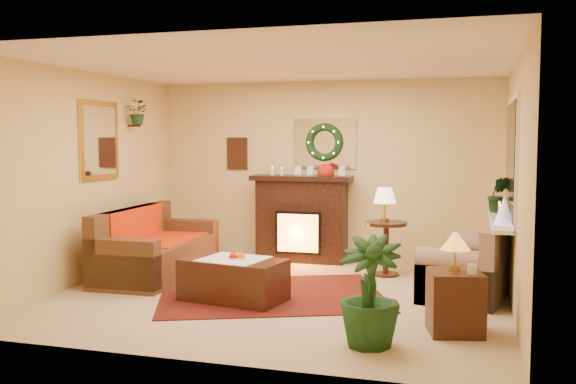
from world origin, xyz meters
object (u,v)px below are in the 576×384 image
(sofa, at_px, (158,243))
(side_table_round, at_px, (386,251))
(fireplace, at_px, (302,223))
(coffee_table, at_px, (234,282))
(loveseat, at_px, (469,258))
(end_table_square, at_px, (455,304))

(sofa, bearing_deg, side_table_round, 15.33)
(fireplace, distance_m, coffee_table, 2.45)
(loveseat, distance_m, end_table_square, 1.53)
(loveseat, xyz_separation_m, side_table_round, (-1.05, 0.78, -0.09))
(fireplace, distance_m, side_table_round, 1.47)
(sofa, xyz_separation_m, coffee_table, (1.41, -0.93, -0.22))
(sofa, height_order, side_table_round, sofa)
(loveseat, bearing_deg, coffee_table, -145.22)
(fireplace, bearing_deg, loveseat, -32.39)
(sofa, relative_size, loveseat, 1.43)
(sofa, distance_m, end_table_square, 4.04)
(coffee_table, bearing_deg, loveseat, 32.32)
(loveseat, bearing_deg, sofa, -166.30)
(fireplace, height_order, side_table_round, fireplace)
(coffee_table, bearing_deg, sofa, 156.61)
(sofa, bearing_deg, coffee_table, -35.08)
(fireplace, height_order, coffee_table, fireplace)
(coffee_table, bearing_deg, side_table_round, 61.66)
(side_table_round, relative_size, end_table_square, 1.23)
(sofa, bearing_deg, fireplace, 42.86)
(end_table_square, distance_m, coffee_table, 2.42)
(loveseat, height_order, side_table_round, loveseat)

